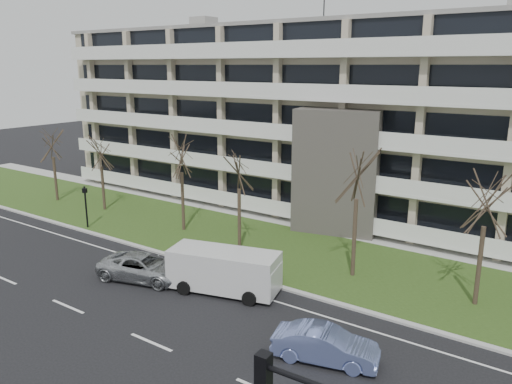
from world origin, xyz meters
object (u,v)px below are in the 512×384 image
Objects in this scene: silver_pickup at (144,267)px; pedestrian_signal at (86,202)px; blue_sedan at (325,345)px; white_van at (225,268)px.

pedestrian_signal reaches higher than silver_pickup.
blue_sedan is at bearing -112.32° from silver_pickup.
pedestrian_signal reaches higher than blue_sedan.
blue_sedan is 0.70× the size of white_van.
silver_pickup is 0.84× the size of white_van.
white_van is at bearing -22.56° from pedestrian_signal.
pedestrian_signal reaches higher than white_van.
silver_pickup is 5.06m from white_van.
blue_sedan is 23.54m from pedestrian_signal.
white_van reaches higher than blue_sedan.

